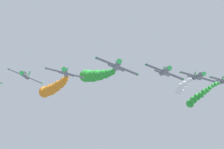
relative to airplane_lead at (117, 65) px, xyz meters
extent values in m
cylinder|color=#474C56|center=(0.01, -0.18, -0.03)|extent=(1.43, 9.00, 1.43)
cone|color=#1E8438|center=(0.01, 4.92, -0.03)|extent=(1.36, 1.20, 1.36)
cube|color=#474C56|center=(0.05, -0.58, -0.12)|extent=(8.60, 1.90, 3.60)
cylinder|color=#1E8438|center=(-4.22, -0.58, -1.84)|extent=(0.47, 1.40, 0.47)
cylinder|color=#1E8438|center=(4.32, -0.58, 1.59)|extent=(0.47, 1.40, 0.47)
cube|color=#474C56|center=(-0.01, -4.18, 0.02)|extent=(3.59, 1.20, 1.58)
cube|color=#1E8438|center=(-0.35, -4.28, 0.87)|extent=(0.73, 1.10, 1.54)
ellipsoid|color=black|center=(-0.17, 1.62, 0.43)|extent=(1.00, 2.20, 0.95)
sphere|color=green|center=(0.18, -6.90, -0.05)|extent=(0.99, 0.99, 0.99)
sphere|color=green|center=(0.24, -8.62, -0.08)|extent=(1.00, 1.00, 1.00)
sphere|color=green|center=(0.32, -10.34, -0.07)|extent=(1.38, 1.38, 1.38)
sphere|color=green|center=(0.60, -12.07, 0.03)|extent=(1.51, 1.51, 1.51)
sphere|color=green|center=(1.02, -13.79, 0.05)|extent=(1.70, 1.70, 1.70)
sphere|color=green|center=(1.10, -15.51, 0.23)|extent=(1.88, 1.88, 1.88)
sphere|color=green|center=(1.63, -17.23, 0.19)|extent=(2.12, 2.12, 2.12)
sphere|color=green|center=(2.19, -18.95, 0.43)|extent=(2.22, 2.22, 2.22)
sphere|color=green|center=(2.84, -20.68, 0.30)|extent=(2.47, 2.47, 2.47)
sphere|color=green|center=(3.48, -22.40, 0.55)|extent=(2.83, 2.83, 2.83)
sphere|color=green|center=(4.26, -24.12, 0.61)|extent=(3.00, 3.00, 3.00)
sphere|color=green|center=(4.80, -25.84, 0.67)|extent=(3.14, 3.14, 3.14)
sphere|color=green|center=(5.78, -27.56, 0.95)|extent=(3.30, 3.30, 3.30)
sphere|color=green|center=(6.59, -29.28, 1.17)|extent=(3.45, 3.45, 3.45)
cylinder|color=#474C56|center=(-11.65, -9.75, 0.08)|extent=(1.43, 9.00, 1.43)
cone|color=#1E8438|center=(-11.65, -4.65, 0.08)|extent=(1.36, 1.20, 1.36)
cube|color=#474C56|center=(-11.62, -10.15, -0.01)|extent=(8.62, 1.90, 3.56)
cylinder|color=#1E8438|center=(-15.89, -10.15, -1.71)|extent=(0.47, 1.40, 0.47)
cylinder|color=#1E8438|center=(-7.34, -10.15, 1.68)|extent=(0.47, 1.40, 0.47)
cube|color=#474C56|center=(-11.67, -13.75, 0.12)|extent=(3.60, 1.20, 1.57)
cube|color=#1E8438|center=(-12.01, -13.85, 0.98)|extent=(0.72, 1.10, 1.54)
ellipsoid|color=black|center=(-11.83, -7.95, 0.54)|extent=(1.00, 2.20, 0.95)
cylinder|color=#474C56|center=(11.13, -10.43, -0.28)|extent=(1.33, 9.00, 1.33)
cone|color=#1E8438|center=(11.13, -5.33, -0.28)|extent=(1.26, 1.20, 1.26)
cube|color=#474C56|center=(11.15, -10.83, -0.38)|extent=(8.98, 1.90, 2.35)
cylinder|color=#1E8438|center=(6.68, -10.83, -1.47)|extent=(0.43, 1.40, 0.43)
cylinder|color=#1E8438|center=(15.62, -10.83, 0.71)|extent=(0.43, 1.40, 0.43)
cube|color=#474C56|center=(11.12, -14.43, -0.23)|extent=(3.73, 1.20, 1.07)
cube|color=#1E8438|center=(10.90, -14.53, 0.66)|extent=(0.51, 1.10, 1.59)
ellipsoid|color=black|center=(11.01, -8.63, 0.20)|extent=(0.94, 2.20, 0.87)
sphere|color=orange|center=(11.07, -17.35, -0.29)|extent=(1.06, 1.06, 1.06)
sphere|color=orange|center=(11.25, -19.26, -0.23)|extent=(1.01, 1.01, 1.01)
sphere|color=orange|center=(11.51, -21.17, -0.32)|extent=(1.26, 1.26, 1.26)
sphere|color=orange|center=(11.76, -23.09, -0.46)|extent=(1.51, 1.51, 1.51)
sphere|color=orange|center=(12.27, -25.00, -0.56)|extent=(1.84, 1.84, 1.84)
sphere|color=orange|center=(12.56, -26.91, -0.74)|extent=(1.95, 1.95, 1.95)
sphere|color=orange|center=(13.12, -28.83, -0.90)|extent=(2.10, 2.10, 2.10)
sphere|color=orange|center=(13.64, -30.74, -1.10)|extent=(2.33, 2.33, 2.33)
sphere|color=orange|center=(14.21, -32.65, -1.03)|extent=(2.47, 2.47, 2.47)
sphere|color=orange|center=(15.01, -34.57, -1.46)|extent=(2.76, 2.76, 2.76)
sphere|color=orange|center=(15.95, -36.48, -1.69)|extent=(2.90, 2.90, 2.90)
sphere|color=orange|center=(16.83, -38.39, -1.95)|extent=(3.24, 3.24, 3.24)
sphere|color=orange|center=(17.76, -40.31, -2.12)|extent=(3.20, 3.20, 3.20)
sphere|color=orange|center=(19.11, -42.22, -2.35)|extent=(3.42, 3.42, 3.42)
cylinder|color=#474C56|center=(-22.62, -21.84, 0.37)|extent=(1.35, 9.00, 1.35)
cone|color=#1E8438|center=(-22.62, -16.74, 0.37)|extent=(1.28, 1.20, 1.28)
cube|color=#474C56|center=(-22.60, -22.24, 0.28)|extent=(8.92, 1.90, 2.61)
cylinder|color=#1E8438|center=(-27.03, -22.24, -0.94)|extent=(0.44, 1.40, 0.44)
cylinder|color=#1E8438|center=(-18.16, -22.24, 1.50)|extent=(0.44, 1.40, 0.44)
cube|color=#474C56|center=(-22.64, -25.84, 0.42)|extent=(3.71, 1.20, 1.18)
cube|color=#1E8438|center=(-22.88, -25.94, 1.31)|extent=(0.56, 1.10, 1.58)
ellipsoid|color=black|center=(-22.75, -20.04, 0.85)|extent=(0.96, 2.20, 0.89)
sphere|color=white|center=(-22.63, -28.80, 0.27)|extent=(0.98, 0.98, 0.98)
sphere|color=white|center=(-22.71, -30.76, 0.31)|extent=(1.21, 1.21, 1.21)
sphere|color=white|center=(-22.74, -32.72, 0.15)|extent=(1.25, 1.25, 1.25)
sphere|color=white|center=(-22.70, -34.68, -0.15)|extent=(1.44, 1.44, 1.44)
sphere|color=white|center=(-22.58, -36.64, -0.13)|extent=(1.64, 1.64, 1.64)
sphere|color=white|center=(-22.49, -38.60, -0.54)|extent=(1.94, 1.94, 1.94)
sphere|color=white|center=(-22.49, -40.56, -0.63)|extent=(2.16, 2.16, 2.16)
sphere|color=white|center=(-22.53, -42.52, -1.16)|extent=(2.40, 2.40, 2.40)
sphere|color=white|center=(-22.44, -44.48, -1.57)|extent=(2.42, 2.42, 2.42)
cylinder|color=#474C56|center=(21.97, -22.08, 0.27)|extent=(1.44, 9.00, 1.44)
cone|color=#1E8438|center=(21.97, -16.98, 0.27)|extent=(1.37, 1.20, 1.37)
cube|color=#474C56|center=(22.01, -22.48, 0.18)|extent=(8.55, 1.90, 3.74)
cylinder|color=#1E8438|center=(17.77, -22.48, -1.61)|extent=(0.47, 1.40, 0.47)
cylinder|color=#1E8438|center=(26.25, -22.48, 1.96)|extent=(0.47, 1.40, 0.47)
cube|color=#474C56|center=(21.95, -26.08, 0.31)|extent=(3.57, 1.20, 1.64)
cube|color=#1E8438|center=(21.60, -26.18, 1.16)|extent=(0.75, 1.10, 1.53)
ellipsoid|color=black|center=(21.78, -20.28, 0.72)|extent=(1.01, 2.20, 0.96)
cylinder|color=#1E8438|center=(-28.78, -31.26, 1.28)|extent=(0.44, 1.40, 0.44)
cube|color=#474C56|center=(-33.27, -34.86, 0.28)|extent=(3.73, 1.20, 1.12)
cube|color=#1E8438|center=(-33.50, -34.96, 1.16)|extent=(0.53, 1.10, 1.58)
sphere|color=green|center=(-33.27, -38.04, 0.23)|extent=(0.96, 0.96, 0.96)
sphere|color=green|center=(-33.05, -40.21, 0.14)|extent=(1.26, 1.26, 1.26)
sphere|color=green|center=(-32.84, -42.39, -0.13)|extent=(1.23, 1.23, 1.23)
sphere|color=green|center=(-32.52, -44.57, -0.57)|extent=(1.41, 1.41, 1.41)
sphere|color=green|center=(-32.34, -46.74, -1.12)|extent=(1.61, 1.61, 1.61)
sphere|color=green|center=(-31.88, -48.92, -1.54)|extent=(1.96, 1.96, 1.96)
sphere|color=green|center=(-31.48, -51.10, -2.32)|extent=(2.12, 2.12, 2.12)
sphere|color=green|center=(-30.73, -53.28, -2.91)|extent=(2.43, 2.43, 2.43)
sphere|color=green|center=(-30.01, -55.45, -3.82)|extent=(2.57, 2.57, 2.57)
sphere|color=green|center=(-29.36, -57.63, -4.93)|extent=(2.86, 2.86, 2.86)
cylinder|color=#1E8438|center=(29.89, -32.01, -0.66)|extent=(0.43, 1.40, 0.43)
camera|label=1|loc=(5.94, 83.42, -11.92)|focal=66.32mm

